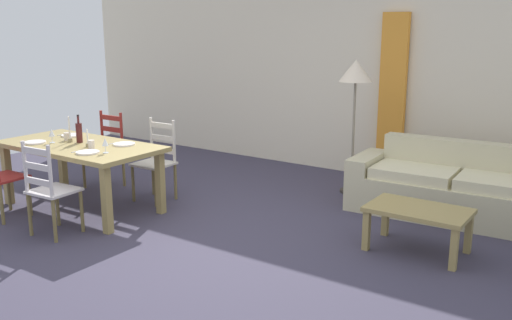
{
  "coord_description": "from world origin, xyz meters",
  "views": [
    {
      "loc": [
        3.55,
        -3.96,
        2.05
      ],
      "look_at": [
        0.47,
        0.5,
        0.75
      ],
      "focal_mm": 39.85,
      "sensor_mm": 36.0,
      "label": 1
    }
  ],
  "objects_px": {
    "dining_chair_far_right": "(157,160)",
    "coffee_cup_secondary": "(67,137)",
    "wine_bottle": "(79,132)",
    "wine_glass_near_left": "(52,133)",
    "dining_chair_far_left": "(106,150)",
    "dining_table": "(80,152)",
    "coffee_table": "(418,215)",
    "dining_chair_near_right": "(49,189)",
    "wine_glass_near_right": "(105,143)",
    "coffee_cup_primary": "(91,144)",
    "couch": "(458,191)",
    "standing_lamp": "(356,79)"
  },
  "relations": [
    {
      "from": "dining_chair_far_left",
      "to": "wine_bottle",
      "type": "distance_m",
      "value": 0.92
    },
    {
      "from": "coffee_cup_primary",
      "to": "standing_lamp",
      "type": "distance_m",
      "value": 3.14
    },
    {
      "from": "dining_chair_far_left",
      "to": "coffee_cup_primary",
      "type": "distance_m",
      "value": 1.19
    },
    {
      "from": "dining_table",
      "to": "wine_bottle",
      "type": "bearing_deg",
      "value": 137.17
    },
    {
      "from": "wine_glass_near_right",
      "to": "couch",
      "type": "distance_m",
      "value": 3.8
    },
    {
      "from": "dining_chair_far_right",
      "to": "wine_glass_near_right",
      "type": "bearing_deg",
      "value": -80.85
    },
    {
      "from": "dining_chair_far_left",
      "to": "standing_lamp",
      "type": "relative_size",
      "value": 0.59
    },
    {
      "from": "coffee_cup_secondary",
      "to": "dining_chair_near_right",
      "type": "bearing_deg",
      "value": -47.48
    },
    {
      "from": "dining_chair_near_right",
      "to": "coffee_cup_secondary",
      "type": "height_order",
      "value": "dining_chair_near_right"
    },
    {
      "from": "wine_glass_near_right",
      "to": "coffee_table",
      "type": "relative_size",
      "value": 0.18
    },
    {
      "from": "wine_bottle",
      "to": "dining_chair_far_right",
      "type": "bearing_deg",
      "value": 52.46
    },
    {
      "from": "dining_chair_far_left",
      "to": "wine_glass_near_left",
      "type": "distance_m",
      "value": 1.0
    },
    {
      "from": "coffee_cup_secondary",
      "to": "coffee_cup_primary",
      "type": "bearing_deg",
      "value": -12.18
    },
    {
      "from": "coffee_cup_primary",
      "to": "dining_chair_near_right",
      "type": "bearing_deg",
      "value": -77.68
    },
    {
      "from": "dining_chair_far_right",
      "to": "wine_bottle",
      "type": "bearing_deg",
      "value": -127.54
    },
    {
      "from": "dining_chair_near_right",
      "to": "coffee_table",
      "type": "height_order",
      "value": "dining_chair_near_right"
    },
    {
      "from": "dining_chair_far_right",
      "to": "wine_glass_near_left",
      "type": "relative_size",
      "value": 5.96
    },
    {
      "from": "dining_table",
      "to": "coffee_table",
      "type": "distance_m",
      "value": 3.69
    },
    {
      "from": "coffee_cup_primary",
      "to": "coffee_table",
      "type": "bearing_deg",
      "value": 16.9
    },
    {
      "from": "wine_glass_near_left",
      "to": "coffee_cup_primary",
      "type": "relative_size",
      "value": 1.79
    },
    {
      "from": "wine_bottle",
      "to": "coffee_cup_secondary",
      "type": "height_order",
      "value": "wine_bottle"
    },
    {
      "from": "dining_table",
      "to": "dining_chair_near_right",
      "type": "bearing_deg",
      "value": -58.99
    },
    {
      "from": "dining_chair_far_right",
      "to": "coffee_cup_primary",
      "type": "xyz_separation_m",
      "value": [
        -0.16,
        -0.81,
        0.32
      ]
    },
    {
      "from": "dining_chair_far_left",
      "to": "coffee_cup_secondary",
      "type": "distance_m",
      "value": 0.81
    },
    {
      "from": "dining_table",
      "to": "coffee_cup_secondary",
      "type": "bearing_deg",
      "value": 169.62
    },
    {
      "from": "wine_bottle",
      "to": "standing_lamp",
      "type": "distance_m",
      "value": 3.27
    },
    {
      "from": "wine_bottle",
      "to": "couch",
      "type": "xyz_separation_m",
      "value": [
        3.65,
        2.08,
        -0.58
      ]
    },
    {
      "from": "coffee_cup_secondary",
      "to": "dining_chair_far_right",
      "type": "bearing_deg",
      "value": 42.85
    },
    {
      "from": "dining_chair_far_right",
      "to": "wine_glass_near_left",
      "type": "xyz_separation_m",
      "value": [
        -0.76,
        -0.86,
        0.38
      ]
    },
    {
      "from": "wine_bottle",
      "to": "wine_glass_near_right",
      "type": "relative_size",
      "value": 1.96
    },
    {
      "from": "coffee_cup_secondary",
      "to": "couch",
      "type": "relative_size",
      "value": 0.04
    },
    {
      "from": "coffee_cup_primary",
      "to": "coffee_cup_secondary",
      "type": "bearing_deg",
      "value": 167.82
    },
    {
      "from": "coffee_cup_secondary",
      "to": "coffee_table",
      "type": "height_order",
      "value": "coffee_cup_secondary"
    },
    {
      "from": "coffee_cup_primary",
      "to": "standing_lamp",
      "type": "height_order",
      "value": "standing_lamp"
    },
    {
      "from": "dining_chair_far_right",
      "to": "wine_bottle",
      "type": "xyz_separation_m",
      "value": [
        -0.52,
        -0.68,
        0.39
      ]
    },
    {
      "from": "wine_bottle",
      "to": "wine_glass_near_left",
      "type": "distance_m",
      "value": 0.3
    },
    {
      "from": "wine_glass_near_left",
      "to": "coffee_cup_primary",
      "type": "bearing_deg",
      "value": 5.46
    },
    {
      "from": "dining_table",
      "to": "coffee_cup_primary",
      "type": "bearing_deg",
      "value": -13.85
    },
    {
      "from": "wine_glass_near_right",
      "to": "couch",
      "type": "xyz_separation_m",
      "value": [
        2.99,
        2.27,
        -0.57
      ]
    },
    {
      "from": "dining_chair_far_left",
      "to": "dining_chair_far_right",
      "type": "height_order",
      "value": "same"
    },
    {
      "from": "dining_table",
      "to": "coffee_cup_primary",
      "type": "xyz_separation_m",
      "value": [
        0.3,
        -0.07,
        0.13
      ]
    },
    {
      "from": "dining_chair_far_right",
      "to": "coffee_table",
      "type": "xyz_separation_m",
      "value": [
        3.11,
        0.19,
        -0.12
      ]
    },
    {
      "from": "dining_table",
      "to": "coffee_table",
      "type": "xyz_separation_m",
      "value": [
        3.56,
        0.92,
        -0.31
      ]
    },
    {
      "from": "dining_table",
      "to": "wine_bottle",
      "type": "xyz_separation_m",
      "value": [
        -0.06,
        0.06,
        0.2
      ]
    },
    {
      "from": "dining_chair_far_left",
      "to": "wine_glass_near_right",
      "type": "height_order",
      "value": "dining_chair_far_left"
    },
    {
      "from": "dining_chair_far_right",
      "to": "coffee_cup_secondary",
      "type": "xyz_separation_m",
      "value": [
        -0.74,
        -0.68,
        0.32
      ]
    },
    {
      "from": "coffee_cup_primary",
      "to": "wine_glass_near_right",
      "type": "bearing_deg",
      "value": -12.25
    },
    {
      "from": "dining_chair_far_left",
      "to": "dining_chair_far_right",
      "type": "distance_m",
      "value": 0.94
    },
    {
      "from": "dining_chair_near_right",
      "to": "couch",
      "type": "xyz_separation_m",
      "value": [
        3.15,
        2.87,
        -0.19
      ]
    },
    {
      "from": "dining_chair_far_left",
      "to": "couch",
      "type": "bearing_deg",
      "value": 18.5
    }
  ]
}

